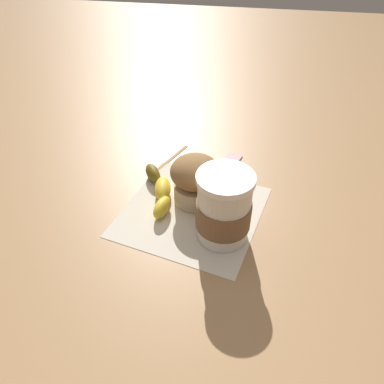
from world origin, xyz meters
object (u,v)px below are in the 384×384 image
muffin (194,179)px  banana (160,189)px  coffee_cup (224,209)px  sugar_packet (231,159)px

muffin → banana: bearing=-0.3°
coffee_cup → sugar_packet: coffee_cup is taller
muffin → banana: (0.07, -0.00, -0.03)m
sugar_packet → muffin: bearing=68.2°
muffin → sugar_packet: muffin is taller
coffee_cup → sugar_packet: 0.23m
coffee_cup → banana: 0.16m
coffee_cup → sugar_packet: size_ratio=2.52×
banana → sugar_packet: 0.19m
muffin → sugar_packet: 0.16m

